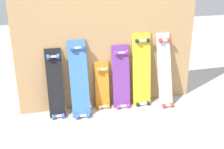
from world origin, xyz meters
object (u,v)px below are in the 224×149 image
at_px(skateboard_orange, 102,88).
at_px(skateboard_yellow, 142,73).
at_px(skateboard_purple, 121,79).
at_px(skateboard_black, 55,86).
at_px(skateboard_blue, 79,82).
at_px(skateboard_white, 165,73).

height_order(skateboard_orange, skateboard_yellow, skateboard_yellow).
relative_size(skateboard_orange, skateboard_purple, 0.77).
distance_m(skateboard_orange, skateboard_yellow, 0.52).
bearing_deg(skateboard_black, skateboard_yellow, 1.55).
relative_size(skateboard_black, skateboard_orange, 1.32).
distance_m(skateboard_black, skateboard_blue, 0.28).
xyz_separation_m(skateboard_blue, skateboard_orange, (0.29, 0.09, -0.14)).
bearing_deg(skateboard_orange, skateboard_black, -174.98).
relative_size(skateboard_black, skateboard_blue, 0.91).
distance_m(skateboard_black, skateboard_white, 1.34).
bearing_deg(skateboard_white, skateboard_orange, 173.32).
relative_size(skateboard_blue, skateboard_orange, 1.44).
xyz_separation_m(skateboard_orange, skateboard_white, (0.78, -0.09, 0.15)).
relative_size(skateboard_purple, skateboard_yellow, 0.87).
bearing_deg(skateboard_purple, skateboard_blue, -173.26).
xyz_separation_m(skateboard_yellow, skateboard_white, (0.28, -0.07, -0.01)).
bearing_deg(skateboard_blue, skateboard_purple, 6.74).
relative_size(skateboard_black, skateboard_yellow, 0.88).
xyz_separation_m(skateboard_black, skateboard_purple, (0.79, 0.03, -0.01)).
height_order(skateboard_black, skateboard_blue, skateboard_blue).
xyz_separation_m(skateboard_black, skateboard_blue, (0.27, -0.04, 0.04)).
bearing_deg(skateboard_black, skateboard_orange, 5.02).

